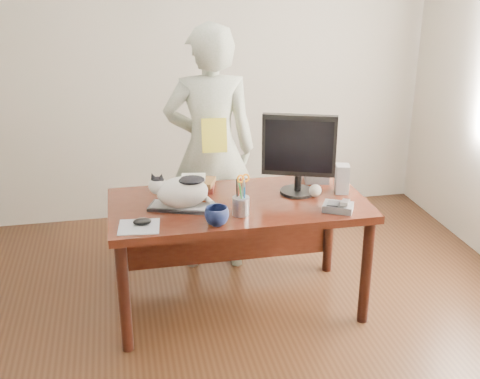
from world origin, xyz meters
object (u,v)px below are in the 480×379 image
mouse (142,222)px  person (211,150)px  desk (236,218)px  book_stack (196,184)px  calculator (316,175)px  cat (180,191)px  monitor (299,150)px  speaker (342,179)px  coffee_mug (217,216)px  pen_cup (241,204)px  baseball (315,191)px  keyboard (183,207)px  phone (339,207)px

mouse → person: person is taller
desk → person: person is taller
book_stack → calculator: 0.84m
cat → desk: bearing=39.1°
monitor → speaker: monitor is taller
desk → coffee_mug: bearing=-115.8°
cat → book_stack: size_ratio=1.40×
pen_cup → mouse: bearing=-176.3°
book_stack → calculator: (0.84, 0.02, -0.01)m
speaker → baseball: speaker is taller
coffee_mug → speaker: (0.88, 0.33, 0.04)m
cat → speaker: (1.05, 0.06, -0.03)m
coffee_mug → person: size_ratio=0.08×
baseball → person: 0.87m
desk → book_stack: bearing=141.8°
keyboard → cat: size_ratio=1.10×
mouse → phone: 1.17m
cat → person: 0.74m
mouse → baseball: baseball is taller
coffee_mug → person: person is taller
monitor → coffee_mug: monitor is taller
phone → person: bearing=153.2°
monitor → calculator: bearing=69.4°
baseball → calculator: (0.11, 0.30, -0.01)m
book_stack → speaker: bearing=2.1°
mouse → speaker: speaker is taller
cat → monitor: 0.79m
monitor → mouse: 1.08m
person → desk: bearing=102.2°
monitor → mouse: (-1.01, -0.28, -0.27)m
monitor → book_stack: 0.71m
coffee_mug → calculator: coffee_mug is taller
baseball → pen_cup: bearing=-160.5°
desk → phone: bearing=-31.2°
desk → speaker: (0.69, -0.06, 0.24)m
pen_cup → calculator: (0.63, 0.48, -0.04)m
book_stack → cat: bearing=-96.4°
desk → person: (-0.07, 0.56, 0.29)m
monitor → coffee_mug: 0.73m
desk → keyboard: size_ratio=3.66×
phone → speaker: (0.12, 0.28, 0.07)m
monitor → baseball: size_ratio=6.54×
keyboard → monitor: size_ratio=0.84×
speaker → calculator: (-0.08, 0.27, -0.06)m
monitor → speaker: size_ratio=2.79×
speaker → baseball: size_ratio=2.35×
calculator → keyboard: bearing=-147.0°
monitor → person: person is taller
cat → coffee_mug: size_ratio=2.91×
book_stack → person: bearing=83.7°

